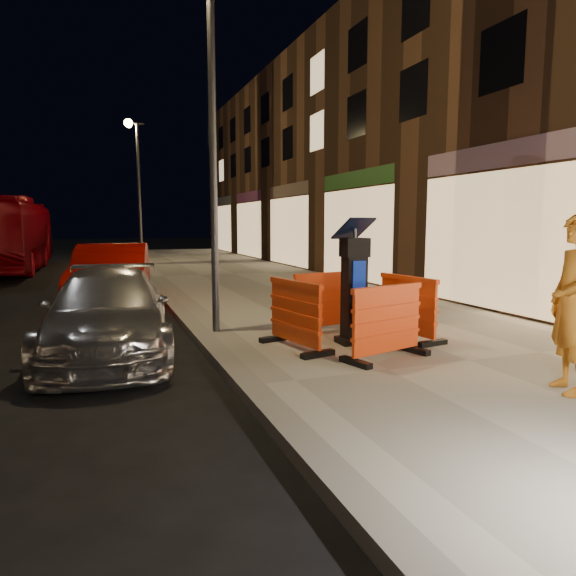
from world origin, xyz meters
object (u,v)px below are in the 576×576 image
object	(u,v)px
car_red	(114,307)
parking_kiosk	(354,285)
barrier_back	(327,302)
bus_doubledecker	(9,272)
man	(574,304)
barrier_bldgside	(407,307)
barrier_front	(387,322)
car_silver	(110,354)
barrier_kerbside	(295,315)

from	to	relation	value
car_red	parking_kiosk	bearing A→B (deg)	-53.28
barrier_back	bus_doubledecker	bearing A→B (deg)	106.83
bus_doubledecker	man	bearing A→B (deg)	-66.85
bus_doubledecker	barrier_bldgside	bearing A→B (deg)	-63.93
car_red	man	xyz separation A→B (m)	(4.41, -8.60, 1.11)
barrier_front	man	xyz separation A→B (m)	(1.13, -1.88, 0.46)
barrier_front	car_red	bearing A→B (deg)	100.57
man	bus_doubledecker	bearing A→B (deg)	-135.56
barrier_back	car_silver	distance (m)	3.55
parking_kiosk	man	bearing A→B (deg)	-78.64
barrier_back	car_red	bearing A→B (deg)	116.78
barrier_front	man	bearing A→B (deg)	-74.38
barrier_front	barrier_bldgside	bearing A→B (deg)	29.55
barrier_front	barrier_kerbside	size ratio (longest dim) A/B	1.00
parking_kiosk	bus_doubledecker	bearing A→B (deg)	102.58
barrier_back	car_red	xyz separation A→B (m)	(-3.28, 4.82, -0.65)
barrier_front	barrier_bldgside	world-z (taller)	same
man	barrier_kerbside	bearing A→B (deg)	-122.06
car_silver	bus_doubledecker	size ratio (longest dim) A/B	0.41
barrier_kerbside	bus_doubledecker	size ratio (longest dim) A/B	0.12
barrier_bldgside	car_red	world-z (taller)	barrier_bldgside
parking_kiosk	barrier_kerbside	world-z (taller)	parking_kiosk
parking_kiosk	barrier_front	xyz separation A→B (m)	(0.00, -0.95, -0.39)
car_red	barrier_kerbside	bearing A→B (deg)	-60.90
car_silver	car_red	world-z (taller)	car_red
barrier_kerbside	car_silver	xyz separation A→B (m)	(-2.53, 1.24, -0.65)
barrier_back	car_silver	xyz separation A→B (m)	(-3.48, 0.29, -0.65)
bus_doubledecker	barrier_kerbside	bearing A→B (deg)	-69.54
parking_kiosk	car_silver	world-z (taller)	parking_kiosk
barrier_back	barrier_kerbside	xyz separation A→B (m)	(-0.95, -0.95, 0.00)
parking_kiosk	barrier_bldgside	size ratio (longest dim) A/B	1.40
car_red	man	world-z (taller)	man
barrier_back	barrier_bldgside	xyz separation A→B (m)	(0.95, -0.95, 0.00)
car_silver	bus_doubledecker	world-z (taller)	bus_doubledecker
barrier_front	car_silver	distance (m)	4.16
parking_kiosk	car_red	bearing A→B (deg)	109.17
parking_kiosk	barrier_back	xyz separation A→B (m)	(0.00, 0.95, -0.39)
barrier_kerbside	barrier_bldgside	xyz separation A→B (m)	(1.90, 0.00, 0.00)
barrier_back	bus_doubledecker	xyz separation A→B (m)	(-6.98, 15.46, -0.65)
barrier_bldgside	bus_doubledecker	world-z (taller)	bus_doubledecker
barrier_bldgside	car_red	bearing A→B (deg)	27.79
man	car_silver	bearing A→B (deg)	-109.84
barrier_kerbside	car_red	bearing A→B (deg)	9.55
car_red	man	distance (m)	9.73
barrier_kerbside	barrier_back	bearing A→B (deg)	-57.45
car_red	car_silver	bearing A→B (deg)	-85.34
car_silver	parking_kiosk	bearing A→B (deg)	-15.14
barrier_front	car_red	size ratio (longest dim) A/B	0.29
car_red	man	bearing A→B (deg)	-55.73
barrier_front	man	world-z (taller)	man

